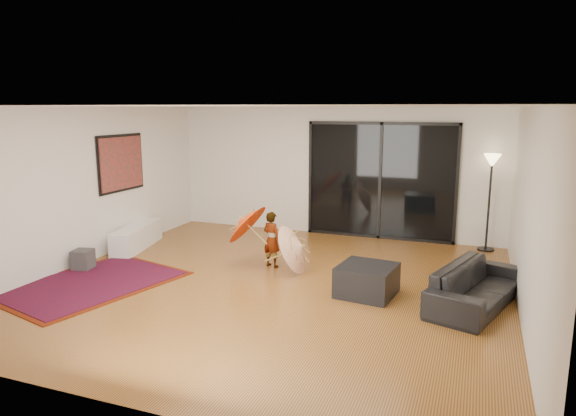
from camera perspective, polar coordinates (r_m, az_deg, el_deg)
The scene contains 17 objects.
floor at distance 7.98m, azimuth -1.88°, elevation -8.53°, with size 7.00×7.00×0.00m, color #9C672A.
ceiling at distance 7.52m, azimuth -2.01°, elevation 11.24°, with size 7.00×7.00×0.00m, color white.
wall_back at distance 10.92m, azimuth 5.09°, elevation 4.06°, with size 7.00×7.00×0.00m, color silver.
wall_front at distance 4.68m, azimuth -18.60°, elevation -6.00°, with size 7.00×7.00×0.00m, color silver.
wall_left at distance 9.52m, azimuth -21.83°, elevation 2.27°, with size 7.00×7.00×0.00m, color silver.
wall_right at distance 7.10m, azimuth 25.16°, elevation -0.76°, with size 7.00×7.00×0.00m, color silver.
sliding_door at distance 10.69m, azimuth 10.21°, elevation 2.96°, with size 3.06×0.07×2.40m.
painting at distance 10.22m, azimuth -18.04°, elevation 4.77°, with size 0.04×1.28×1.08m.
media_console at distance 10.37m, azimuth -16.45°, elevation -3.08°, with size 0.40×1.59×0.44m, color white.
speaker at distance 9.31m, azimuth -21.82°, elevation -5.36°, with size 0.30×0.30×0.34m, color #424244.
persian_rug at distance 8.57m, azimuth -21.11°, elevation -7.83°, with size 2.45×2.98×0.02m.
sofa at distance 7.55m, azimuth 20.18°, elevation -8.11°, with size 1.94×0.76×0.57m, color black.
ottoman at distance 7.59m, azimuth 8.76°, elevation -7.93°, with size 0.78×0.78×0.44m, color black.
floor_lamp at distance 10.27m, azimuth 21.65°, elevation 3.45°, with size 0.32×0.32×1.84m.
child at distance 8.73m, azimuth -1.82°, elevation -3.51°, with size 0.35×0.23×0.96m, color #999999.
parasol_orange at distance 8.84m, azimuth -5.25°, elevation -1.66°, with size 0.68×0.85×0.88m.
parasol_white at distance 8.38m, azimuth 1.59°, elevation -3.95°, with size 0.55×0.85×0.93m.
Camera 1 is at (2.87, -6.95, 2.68)m, focal length 32.00 mm.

